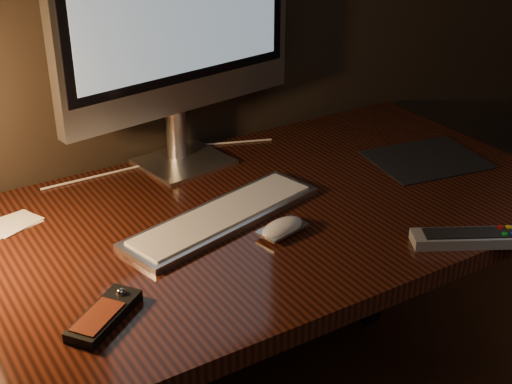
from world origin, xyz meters
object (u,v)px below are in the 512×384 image
mouse (282,229)px  media_remote (104,315)px  keyboard (223,216)px  tv_remote (468,238)px  desk (201,260)px  monitor (177,6)px

mouse → media_remote: 0.42m
mouse → media_remote: (-0.41, -0.08, 0.00)m
keyboard → tv_remote: (0.36, -0.34, 0.00)m
desk → media_remote: size_ratio=10.20×
monitor → desk: bearing=-118.4°
desk → mouse: bearing=-62.7°
tv_remote → desk: bearing=162.7°
desk → keyboard: keyboard is taller
monitor → media_remote: monitor is taller
desk → mouse: size_ratio=15.64×
monitor → mouse: size_ratio=6.30×
monitor → keyboard: bearing=-109.9°
monitor → tv_remote: 0.79m
mouse → monitor: bearing=79.6°
media_remote → keyboard: bearing=-6.0°
media_remote → desk: bearing=3.9°
media_remote → monitor: bearing=14.8°
keyboard → media_remote: bearing=-163.9°
desk → tv_remote: bearing=-46.8°
desk → monitor: monitor is taller
desk → keyboard: bearing=-73.1°
keyboard → tv_remote: bearing=-56.9°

